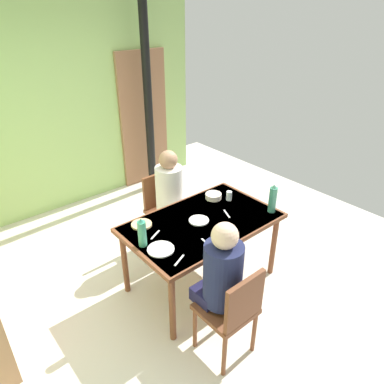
{
  "coord_description": "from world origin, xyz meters",
  "views": [
    {
      "loc": [
        -1.52,
        -2.21,
        2.56
      ],
      "look_at": [
        0.36,
        0.03,
        0.99
      ],
      "focal_mm": 32.96,
      "sensor_mm": 36.0,
      "label": 1
    }
  ],
  "objects_px": {
    "person_far_diner": "(170,189)",
    "water_bottle_green_far": "(273,199)",
    "chair_near_diner": "(233,310)",
    "serving_bowl_center": "(213,196)",
    "chair_far_diner": "(164,206)",
    "person_near_diner": "(222,272)",
    "dining_table": "(202,227)",
    "water_bottle_green_near": "(142,233)"
  },
  "relations": [
    {
      "from": "person_far_diner",
      "to": "water_bottle_green_far",
      "type": "xyz_separation_m",
      "value": [
        0.52,
        -0.98,
        0.1
      ]
    },
    {
      "from": "chair_near_diner",
      "to": "serving_bowl_center",
      "type": "height_order",
      "value": "chair_near_diner"
    },
    {
      "from": "chair_far_diner",
      "to": "person_near_diner",
      "type": "relative_size",
      "value": 1.13
    },
    {
      "from": "chair_near_diner",
      "to": "dining_table",
      "type": "bearing_deg",
      "value": 63.64
    },
    {
      "from": "person_near_diner",
      "to": "water_bottle_green_near",
      "type": "height_order",
      "value": "person_near_diner"
    },
    {
      "from": "person_near_diner",
      "to": "water_bottle_green_near",
      "type": "bearing_deg",
      "value": 108.83
    },
    {
      "from": "chair_far_diner",
      "to": "serving_bowl_center",
      "type": "xyz_separation_m",
      "value": [
        0.26,
        -0.55,
        0.27
      ]
    },
    {
      "from": "chair_near_diner",
      "to": "water_bottle_green_far",
      "type": "distance_m",
      "value": 1.21
    },
    {
      "from": "chair_far_diner",
      "to": "water_bottle_green_near",
      "type": "xyz_separation_m",
      "value": [
        -0.76,
        -0.76,
        0.37
      ]
    },
    {
      "from": "serving_bowl_center",
      "to": "person_near_diner",
      "type": "bearing_deg",
      "value": -130.37
    },
    {
      "from": "dining_table",
      "to": "person_near_diner",
      "type": "relative_size",
      "value": 1.89
    },
    {
      "from": "person_far_diner",
      "to": "chair_far_diner",
      "type": "bearing_deg",
      "value": -90.0
    },
    {
      "from": "person_near_diner",
      "to": "water_bottle_green_far",
      "type": "distance_m",
      "value": 1.1
    },
    {
      "from": "dining_table",
      "to": "chair_far_diner",
      "type": "relative_size",
      "value": 1.68
    },
    {
      "from": "dining_table",
      "to": "water_bottle_green_far",
      "type": "height_order",
      "value": "water_bottle_green_far"
    },
    {
      "from": "water_bottle_green_near",
      "to": "person_far_diner",
      "type": "bearing_deg",
      "value": 39.32
    },
    {
      "from": "dining_table",
      "to": "water_bottle_green_far",
      "type": "distance_m",
      "value": 0.74
    },
    {
      "from": "chair_far_diner",
      "to": "water_bottle_green_far",
      "type": "height_order",
      "value": "water_bottle_green_far"
    },
    {
      "from": "water_bottle_green_near",
      "to": "person_near_diner",
      "type": "bearing_deg",
      "value": -71.17
    },
    {
      "from": "chair_near_diner",
      "to": "water_bottle_green_near",
      "type": "height_order",
      "value": "water_bottle_green_near"
    },
    {
      "from": "dining_table",
      "to": "water_bottle_green_far",
      "type": "relative_size",
      "value": 4.9
    },
    {
      "from": "water_bottle_green_far",
      "to": "dining_table",
      "type": "bearing_deg",
      "value": 154.05
    },
    {
      "from": "chair_far_diner",
      "to": "person_far_diner",
      "type": "relative_size",
      "value": 1.13
    },
    {
      "from": "serving_bowl_center",
      "to": "person_far_diner",
      "type": "bearing_deg",
      "value": 122.48
    },
    {
      "from": "water_bottle_green_near",
      "to": "water_bottle_green_far",
      "type": "bearing_deg",
      "value": -15.51
    },
    {
      "from": "chair_far_diner",
      "to": "person_near_diner",
      "type": "height_order",
      "value": "person_near_diner"
    },
    {
      "from": "dining_table",
      "to": "person_far_diner",
      "type": "bearing_deg",
      "value": 79.76
    },
    {
      "from": "water_bottle_green_far",
      "to": "serving_bowl_center",
      "type": "bearing_deg",
      "value": 114.54
    },
    {
      "from": "dining_table",
      "to": "chair_far_diner",
      "type": "bearing_deg",
      "value": 81.48
    },
    {
      "from": "chair_near_diner",
      "to": "water_bottle_green_far",
      "type": "xyz_separation_m",
      "value": [
        1.04,
        0.49,
        0.39
      ]
    },
    {
      "from": "chair_far_diner",
      "to": "person_near_diner",
      "type": "distance_m",
      "value": 1.58
    },
    {
      "from": "person_far_diner",
      "to": "water_bottle_green_near",
      "type": "height_order",
      "value": "person_far_diner"
    },
    {
      "from": "chair_near_diner",
      "to": "water_bottle_green_near",
      "type": "xyz_separation_m",
      "value": [
        -0.24,
        0.84,
        0.37
      ]
    },
    {
      "from": "dining_table",
      "to": "person_far_diner",
      "type": "relative_size",
      "value": 1.89
    },
    {
      "from": "person_near_diner",
      "to": "water_bottle_green_far",
      "type": "height_order",
      "value": "person_near_diner"
    },
    {
      "from": "dining_table",
      "to": "person_near_diner",
      "type": "distance_m",
      "value": 0.78
    },
    {
      "from": "dining_table",
      "to": "person_near_diner",
      "type": "xyz_separation_m",
      "value": [
        -0.4,
        -0.66,
        0.11
      ]
    },
    {
      "from": "person_far_diner",
      "to": "chair_near_diner",
      "type": "bearing_deg",
      "value": 70.57
    },
    {
      "from": "water_bottle_green_far",
      "to": "person_far_diner",
      "type": "bearing_deg",
      "value": 118.04
    },
    {
      "from": "chair_near_diner",
      "to": "chair_far_diner",
      "type": "xyz_separation_m",
      "value": [
        0.52,
        1.6,
        0.0
      ]
    },
    {
      "from": "dining_table",
      "to": "serving_bowl_center",
      "type": "distance_m",
      "value": 0.47
    },
    {
      "from": "dining_table",
      "to": "water_bottle_green_near",
      "type": "xyz_separation_m",
      "value": [
        -0.64,
        0.04,
        0.2
      ]
    }
  ]
}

